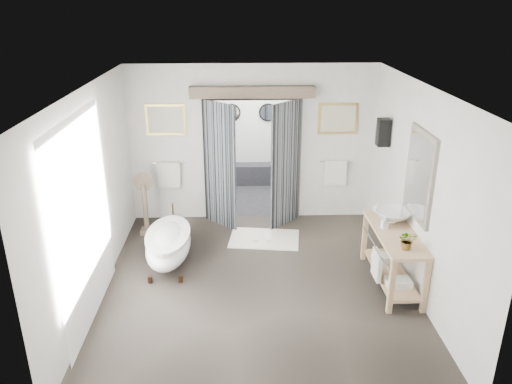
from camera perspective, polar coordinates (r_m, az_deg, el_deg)
ground_plane at (r=7.49m, az=0.17°, el=-10.64°), size 5.00×5.00×0.00m
room_shell at (r=6.56m, az=-0.08°, el=2.59°), size 4.52×5.02×2.91m
shower_room at (r=10.78m, az=-0.65°, el=4.90°), size 2.22×2.01×2.51m
back_wall_dressing at (r=8.99m, az=-0.39°, el=5.87°), size 3.82×0.70×2.52m
clawfoot_tub at (r=7.98m, az=-9.96°, el=-5.84°), size 0.69×1.53×0.75m
vanity at (r=7.55m, az=15.25°, el=-6.77°), size 0.57×1.60×0.85m
pedestal_mirror at (r=9.03m, az=-12.53°, el=-1.74°), size 0.34×0.22×1.16m
rug at (r=8.81m, az=0.96°, el=-5.35°), size 1.29×0.95×0.01m
slippers at (r=8.76m, az=0.70°, el=-5.26°), size 0.34×0.26×0.05m
basin at (r=7.67m, az=15.37°, el=-2.69°), size 0.64×0.64×0.18m
plant at (r=6.90m, az=16.93°, el=-5.28°), size 0.26×0.23×0.27m
soap_bottle_a at (r=7.44m, az=14.53°, el=-3.33°), size 0.11×0.11×0.20m
soap_bottle_b at (r=7.96m, az=13.67°, el=-1.71°), size 0.13×0.13×0.16m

